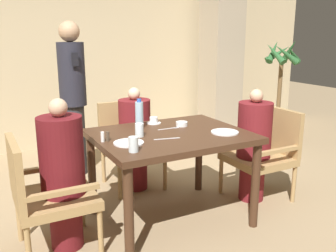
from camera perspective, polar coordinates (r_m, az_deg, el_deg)
ground_plane at (r=3.37m, az=0.40°, el=-13.97°), size 16.00×16.00×0.00m
wall_back at (r=5.45m, az=-13.15°, el=11.79°), size 8.00×0.06×2.80m
pillar_stone at (r=5.90m, az=8.12°, el=11.68°), size 0.50×0.50×2.70m
dining_table at (r=3.11m, az=0.42°, el=-2.86°), size 1.24×0.98×0.78m
chair_left_side at (r=2.87m, az=-18.40°, el=-9.47°), size 0.56×0.56×0.87m
diner_in_left_chair at (r=2.85m, az=-15.73°, el=-7.01°), size 0.32×0.32×1.14m
chair_far_side at (r=3.96m, az=-5.84°, el=-2.28°), size 0.56×0.56×0.87m
diner_in_far_chair at (r=3.81m, az=-5.05°, el=-1.83°), size 0.32×0.32×1.06m
chair_right_side at (r=3.75m, az=14.52°, el=-3.60°), size 0.56×0.56×0.87m
diner_in_right_chair at (r=3.64m, az=12.93°, el=-2.73°), size 0.32×0.32×1.08m
standing_host at (r=4.26m, az=-14.26°, el=4.64°), size 0.29×0.33×1.71m
potted_palm at (r=5.65m, az=16.52°, el=3.56°), size 0.50×0.53×1.51m
plate_main_left at (r=3.13m, az=8.65°, el=-0.93°), size 0.23×0.23×0.01m
plate_main_right at (r=2.81m, az=-6.02°, el=-2.58°), size 0.23×0.23×0.01m
teacup_with_saucer at (r=3.41m, az=-2.18°, el=0.80°), size 0.13×0.13×0.06m
bowl_small at (r=3.32m, az=2.10°, el=0.33°), size 0.10×0.10×0.04m
water_bottle at (r=3.22m, az=-4.40°, el=1.72°), size 0.07×0.07×0.26m
glass_tall_near at (r=2.60m, az=-5.29°, el=-2.80°), size 0.07×0.07×0.11m
glass_tall_mid at (r=2.98m, az=-4.38°, el=-0.61°), size 0.07×0.07×0.11m
salt_shaker at (r=2.88m, az=-9.94°, el=-1.63°), size 0.03×0.03×0.08m
pepper_shaker at (r=2.89m, az=-9.20°, el=-1.57°), size 0.03×0.03×0.07m
fork_beside_plate at (r=3.23m, az=0.41°, el=-0.35°), size 0.20×0.02×0.00m
knife_beside_plate at (r=2.92m, az=0.06°, el=-1.92°), size 0.21×0.06×0.00m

